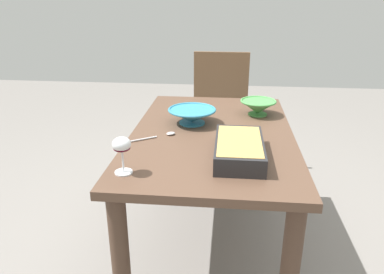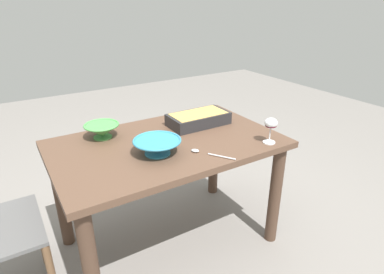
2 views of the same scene
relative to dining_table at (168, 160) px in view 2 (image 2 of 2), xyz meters
name	(u,v)px [view 2 (image 2 of 2)]	position (x,y,z in m)	size (l,w,h in m)	color
ground_plane	(170,240)	(0.00, 0.00, -0.60)	(8.00, 8.00, 0.00)	gray
dining_table	(168,160)	(0.00, 0.00, 0.00)	(1.30, 0.81, 0.73)	brown
wine_glass	(271,125)	(0.49, -0.32, 0.23)	(0.07, 0.07, 0.15)	white
casserole_dish	(198,118)	(0.30, 0.13, 0.17)	(0.39, 0.20, 0.08)	#262628
mixing_bowl	(102,130)	(-0.30, 0.25, 0.17)	(0.20, 0.20, 0.09)	#4C994C
small_bowl	(157,146)	(-0.12, -0.12, 0.17)	(0.26, 0.26, 0.08)	teal
serving_spoon	(204,153)	(0.10, -0.25, 0.13)	(0.15, 0.22, 0.01)	silver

